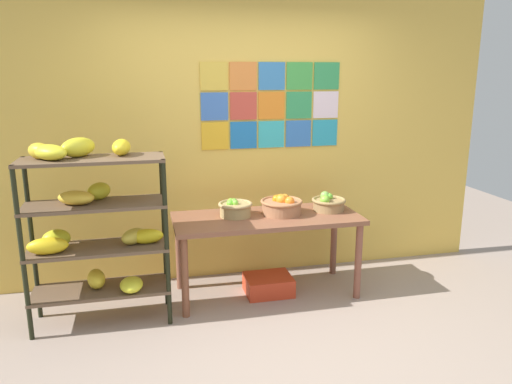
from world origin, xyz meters
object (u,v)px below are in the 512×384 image
banana_shelf_unit (92,217)px  produce_crate_under_table (268,285)px  display_table (267,226)px  fruit_basket_left (328,203)px  fruit_basket_centre (282,205)px  fruit_basket_back_right (235,208)px

banana_shelf_unit → produce_crate_under_table: banana_shelf_unit is taller
display_table → fruit_basket_left: 0.60m
display_table → fruit_basket_centre: bearing=15.2°
banana_shelf_unit → fruit_basket_left: (2.00, 0.23, -0.07)m
display_table → produce_crate_under_table: (0.01, -0.01, -0.55)m
fruit_basket_back_right → produce_crate_under_table: fruit_basket_back_right is taller
banana_shelf_unit → fruit_basket_back_right: 1.18m
fruit_basket_back_right → fruit_basket_left: size_ratio=0.97×
display_table → fruit_basket_centre: size_ratio=4.37×
display_table → produce_crate_under_table: 0.55m
banana_shelf_unit → fruit_basket_centre: (1.56, 0.22, -0.06)m
fruit_basket_centre → fruit_basket_left: 0.44m
fruit_basket_centre → fruit_basket_back_right: bearing=176.4°
display_table → fruit_basket_left: (0.58, 0.05, 0.15)m
fruit_basket_left → produce_crate_under_table: bearing=-173.8°
produce_crate_under_table → fruit_basket_left: bearing=6.2°
produce_crate_under_table → fruit_basket_centre: bearing=21.1°
display_table → fruit_basket_left: bearing=5.0°
banana_shelf_unit → fruit_basket_left: 2.01m
fruit_basket_back_right → fruit_basket_centre: size_ratio=0.80×
fruit_basket_centre → produce_crate_under_table: (-0.13, -0.05, -0.71)m
display_table → fruit_basket_back_right: bearing=166.3°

